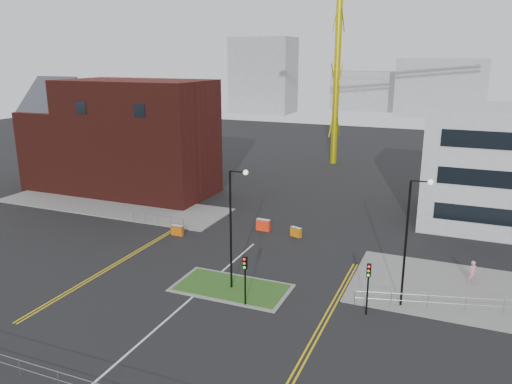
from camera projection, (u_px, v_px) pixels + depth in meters
ground at (147, 337)px, 30.83m from camera, size 200.00×200.00×0.00m
pavement_left at (111, 205)px, 57.80m from camera, size 28.00×8.00×0.12m
island_kerb at (232, 288)px, 37.21m from camera, size 8.60×4.60×0.08m
grass_island at (232, 288)px, 37.20m from camera, size 8.00×4.00×0.12m
brick_building at (119, 138)px, 62.45m from camera, size 24.20×10.07×14.24m
streetlamp_island at (233, 220)px, 35.71m from camera, size 1.46×0.36×9.18m
streetlamp_right_near at (410, 233)px, 33.06m from camera, size 1.46×0.36×9.18m
traffic_light_island at (245, 271)px, 34.00m from camera, size 0.28×0.33×3.65m
traffic_light_right at (368, 279)px, 32.83m from camera, size 0.28×0.33×3.65m
railing_front at (78, 382)px, 25.28m from camera, size 24.05×0.05×1.10m
railing_left at (158, 219)px, 50.73m from camera, size 6.05×0.05×1.10m
railing_right at (504, 304)px, 33.30m from camera, size 19.05×5.05×1.10m
centre_line at (165, 321)px, 32.61m from camera, size 0.15×30.00×0.01m
yellow_left_a at (126, 257)px, 43.06m from camera, size 0.12×24.00×0.01m
yellow_left_b at (129, 257)px, 42.95m from camera, size 0.12×24.00×0.01m
yellow_right_a at (322, 321)px, 32.67m from camera, size 0.12×20.00×0.01m
yellow_right_b at (327, 322)px, 32.55m from camera, size 0.12×20.00×0.01m
skyline_a at (264, 76)px, 149.60m from camera, size 18.00×12.00×22.00m
skyline_b at (441, 88)px, 140.84m from camera, size 24.00×12.00×16.00m
skyline_d at (381, 91)px, 156.93m from camera, size 30.00×12.00×12.00m
pedestrian at (473, 273)px, 37.72m from camera, size 0.81×0.75×1.85m
barrier_left at (177, 230)px, 48.08m from camera, size 1.19×0.41×0.99m
barrier_mid at (296, 232)px, 47.73m from camera, size 1.18×0.72×0.94m
barrier_right at (263, 224)px, 49.39m from camera, size 1.39×0.52×1.16m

